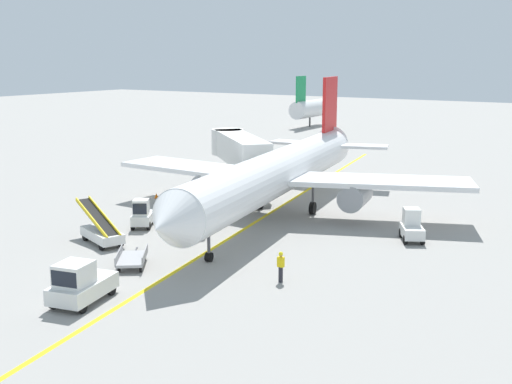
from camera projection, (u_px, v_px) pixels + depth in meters
name	position (u px, v px, depth m)	size (l,w,h in m)	color
ground_plane	(215.00, 259.00, 38.14)	(300.00, 300.00, 0.00)	gray
taxi_line_yellow	(234.00, 235.00, 43.29)	(0.30, 80.00, 0.01)	yellow
airliner	(280.00, 172.00, 47.91)	(28.22, 35.25, 10.10)	white
jet_bridge	(238.00, 148.00, 59.43)	(11.01, 10.56, 4.85)	silver
pushback_tug	(80.00, 284.00, 31.13)	(2.60, 3.92, 2.20)	silver
baggage_tug_near_wing	(412.00, 227.00, 41.91)	(2.28, 2.73, 2.10)	silver
baggage_tug_by_cargo_door	(142.00, 215.00, 45.06)	(2.36, 2.73, 2.10)	silver
belt_loader_forward_hold	(101.00, 232.00, 41.28)	(5.11, 3.00, 2.59)	silver
baggage_cart_loaded	(132.00, 258.00, 36.76)	(2.89, 3.53, 0.94)	#A5A5A8
ground_crew_marshaller	(281.00, 266.00, 34.09)	(0.36, 0.24, 1.70)	#26262D
ground_crew_wing_walker	(204.00, 224.00, 42.54)	(0.36, 0.24, 1.70)	#26262D
safety_cone_nose_left	(218.00, 204.00, 51.66)	(0.36, 0.36, 0.44)	orange
safety_cone_nose_right	(200.00, 201.00, 52.57)	(0.36, 0.36, 0.44)	orange
safety_cone_wingtip_left	(156.00, 196.00, 54.62)	(0.36, 0.36, 0.44)	orange
distant_aircraft_far_left	(310.00, 108.00, 110.39)	(3.00, 10.10, 8.80)	silver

